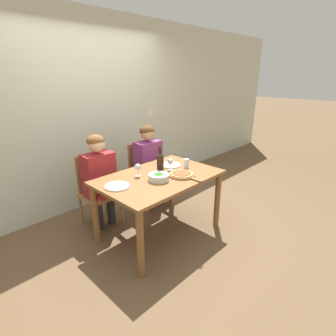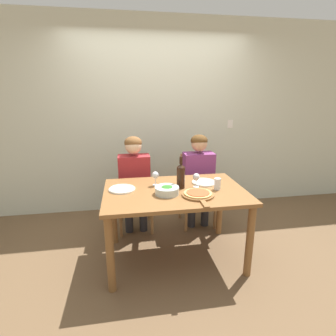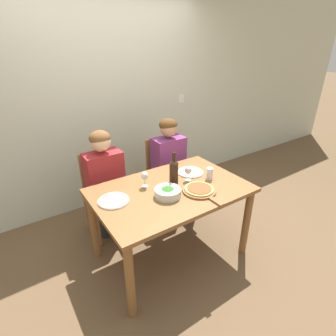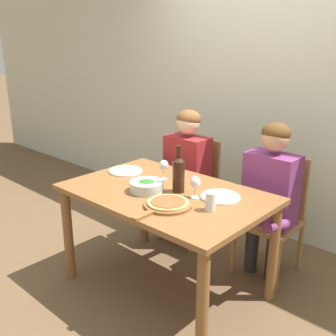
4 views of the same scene
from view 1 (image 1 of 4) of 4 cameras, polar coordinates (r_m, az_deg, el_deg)
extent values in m
plane|color=brown|center=(3.39, -1.77, -13.90)|extent=(40.00, 40.00, 0.00)
cube|color=beige|center=(3.95, -16.29, 11.38)|extent=(10.00, 0.05, 2.70)
cube|color=white|center=(4.59, -3.86, 11.95)|extent=(0.08, 0.01, 0.12)
cube|color=brown|center=(3.03, -1.92, -2.04)|extent=(1.40, 0.91, 0.04)
cylinder|color=brown|center=(2.58, -6.02, -16.20)|extent=(0.07, 0.07, 0.73)
cylinder|color=brown|center=(3.42, 10.69, -6.82)|extent=(0.07, 0.07, 0.73)
cylinder|color=brown|center=(3.15, -15.57, -9.74)|extent=(0.07, 0.07, 0.73)
cylinder|color=brown|center=(3.86, 0.86, -3.23)|extent=(0.07, 0.07, 0.73)
cube|color=#9E7042|center=(3.48, -14.53, -5.70)|extent=(0.42, 0.42, 0.04)
cube|color=#9E7042|center=(3.53, -16.57, -0.88)|extent=(0.38, 0.03, 0.48)
cylinder|color=#9E7042|center=(3.35, -15.22, -11.07)|extent=(0.04, 0.04, 0.40)
cylinder|color=#9E7042|center=(3.52, -9.91, -8.97)|extent=(0.04, 0.04, 0.40)
cylinder|color=#9E7042|center=(3.64, -18.39, -8.72)|extent=(0.04, 0.04, 0.40)
cylinder|color=#9E7042|center=(3.81, -13.35, -6.93)|extent=(0.04, 0.04, 0.40)
cube|color=#9E7042|center=(3.91, -4.46, -2.14)|extent=(0.42, 0.42, 0.04)
cube|color=#9E7042|center=(3.96, -6.44, 2.10)|extent=(0.38, 0.03, 0.48)
cylinder|color=#9E7042|center=(3.76, -4.60, -6.77)|extent=(0.04, 0.04, 0.40)
cylinder|color=#9E7042|center=(3.99, -0.50, -5.02)|extent=(0.04, 0.04, 0.40)
cylinder|color=#9E7042|center=(4.02, -8.21, -5.03)|extent=(0.04, 0.04, 0.40)
cylinder|color=#9E7042|center=(4.24, -4.18, -3.50)|extent=(0.04, 0.04, 0.40)
cylinder|color=#28282D|center=(3.46, -14.79, -9.55)|extent=(0.10, 0.10, 0.44)
cylinder|color=#28282D|center=(3.55, -12.31, -8.61)|extent=(0.10, 0.10, 0.44)
cube|color=maroon|center=(3.35, -14.77, -1.36)|extent=(0.38, 0.22, 0.54)
cylinder|color=maroon|center=(3.12, -15.25, -6.01)|extent=(0.07, 0.31, 0.14)
cylinder|color=maroon|center=(3.31, -9.36, -3.95)|extent=(0.07, 0.31, 0.14)
sphere|color=beige|center=(3.23, -15.37, 5.09)|extent=(0.20, 0.20, 0.20)
ellipsoid|color=brown|center=(3.23, -15.52, 5.72)|extent=(0.21, 0.21, 0.15)
cylinder|color=#28282D|center=(3.88, -4.58, -5.55)|extent=(0.10, 0.10, 0.44)
cylinder|color=#28282D|center=(3.99, -2.65, -4.76)|extent=(0.10, 0.10, 0.44)
cube|color=#7A3370|center=(3.80, -4.37, 1.81)|extent=(0.38, 0.22, 0.54)
cylinder|color=#7A3370|center=(3.55, -4.07, -2.05)|extent=(0.07, 0.31, 0.14)
cylinder|color=#7A3370|center=(3.81, 0.39, -0.43)|extent=(0.07, 0.31, 0.14)
sphere|color=tan|center=(3.70, -4.53, 7.56)|extent=(0.20, 0.20, 0.20)
ellipsoid|color=#563819|center=(3.70, -4.65, 8.12)|extent=(0.21, 0.21, 0.15)
cylinder|color=black|center=(3.07, -1.70, 0.78)|extent=(0.08, 0.08, 0.22)
cone|color=black|center=(3.03, -1.73, 3.04)|extent=(0.08, 0.08, 0.03)
cylinder|color=black|center=(3.02, -1.74, 4.01)|extent=(0.03, 0.03, 0.07)
cylinder|color=silver|center=(2.89, -2.04, -2.02)|extent=(0.23, 0.23, 0.07)
ellipsoid|color=#2D6B23|center=(2.89, -2.04, -1.96)|extent=(0.19, 0.19, 0.08)
cylinder|color=silver|center=(2.79, -11.01, -3.94)|extent=(0.26, 0.26, 0.01)
torus|color=silver|center=(2.79, -11.01, -3.83)|extent=(0.26, 0.26, 0.02)
cylinder|color=silver|center=(3.36, 0.54, 0.63)|extent=(0.26, 0.26, 0.01)
torus|color=silver|center=(3.36, 0.54, 0.72)|extent=(0.26, 0.26, 0.02)
cylinder|color=brown|center=(3.03, 2.98, -1.50)|extent=(0.31, 0.31, 0.02)
cube|color=brown|center=(2.90, 6.29, -2.61)|extent=(0.04, 0.14, 0.02)
cylinder|color=tan|center=(3.03, 2.99, -1.24)|extent=(0.27, 0.27, 0.01)
cylinder|color=#AD4C28|center=(3.03, 2.99, -1.10)|extent=(0.22, 0.22, 0.01)
cylinder|color=silver|center=(3.03, -6.52, -1.73)|extent=(0.06, 0.06, 0.01)
cylinder|color=silver|center=(3.02, -6.55, -1.01)|extent=(0.01, 0.01, 0.07)
ellipsoid|color=silver|center=(3.00, -6.60, 0.22)|extent=(0.07, 0.07, 0.08)
ellipsoid|color=maroon|center=(3.00, -6.59, 0.00)|extent=(0.06, 0.06, 0.03)
cylinder|color=silver|center=(3.20, 0.52, -0.41)|extent=(0.06, 0.06, 0.01)
cylinder|color=silver|center=(3.19, 0.52, 0.27)|extent=(0.01, 0.01, 0.07)
ellipsoid|color=silver|center=(3.17, 0.52, 1.44)|extent=(0.07, 0.07, 0.08)
ellipsoid|color=maroon|center=(3.17, 0.52, 1.23)|extent=(0.06, 0.06, 0.03)
cylinder|color=silver|center=(3.26, 4.03, 0.97)|extent=(0.07, 0.07, 0.12)
camera|label=2|loc=(1.54, 57.92, 4.02)|focal=28.00mm
camera|label=3|loc=(0.84, 24.04, 24.90)|focal=28.00mm
camera|label=4|loc=(3.68, 42.62, 12.84)|focal=42.00mm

